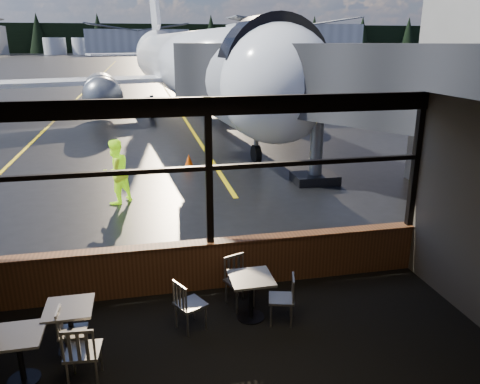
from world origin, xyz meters
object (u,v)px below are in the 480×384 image
object	(u,v)px
chair_near_w	(191,305)
chair_mid_w	(73,332)
cone_nose	(189,162)
airliner	(190,20)
chair_near_n	(240,282)
chair_mid_s	(83,352)
cafe_table_near	(251,298)
ground_crew	(116,172)
jet_bridge	(302,117)
cafe_table_left	(20,358)
cafe_table_mid	(71,329)
chair_near_e	(281,299)

from	to	relation	value
chair_near_w	chair_mid_w	size ratio (longest dim) A/B	1.10
chair_near_w	chair_mid_w	xyz separation A→B (m)	(-1.72, -0.32, -0.04)
chair_mid_w	cone_nose	distance (m)	10.50
airliner	cone_nose	xyz separation A→B (m)	(-1.59, -12.80, -5.31)
chair_near_n	chair_mid_s	size ratio (longest dim) A/B	0.95
cafe_table_near	cone_nose	bearing A→B (deg)	89.84
ground_crew	chair_mid_w	bearing A→B (deg)	45.24
jet_bridge	cafe_table_near	distance (m)	7.58
cafe_table_near	cone_nose	world-z (taller)	cafe_table_near
chair_mid_s	cafe_table_left	bearing A→B (deg)	171.30
cafe_table_near	chair_mid_s	world-z (taller)	chair_mid_s
cafe_table_near	chair_mid_s	bearing A→B (deg)	-157.83
cafe_table_mid	cone_nose	bearing A→B (deg)	74.43
jet_bridge	cafe_table_mid	xyz separation A→B (m)	(-5.88, -6.94, -1.88)
cafe_table_mid	chair_mid_s	world-z (taller)	chair_mid_s
cafe_table_left	chair_near_w	xyz separation A→B (m)	(2.34, 0.72, 0.07)
ground_crew	chair_near_w	bearing A→B (deg)	59.90
cafe_table_near	cafe_table_left	world-z (taller)	cafe_table_near
chair_mid_s	cone_nose	size ratio (longest dim) A/B	1.69
chair_near_w	ground_crew	world-z (taller)	ground_crew
chair_near_n	chair_mid_s	distance (m)	2.81
cafe_table_near	ground_crew	xyz separation A→B (m)	(-2.35, 6.48, 0.53)
chair_mid_w	cone_nose	xyz separation A→B (m)	(2.74, 10.13, -0.12)
jet_bridge	ground_crew	xyz separation A→B (m)	(-5.47, -0.16, -1.34)
cafe_table_left	chair_mid_s	size ratio (longest dim) A/B	0.77
chair_mid_s	chair_mid_w	bearing A→B (deg)	113.53
chair_near_e	chair_near_n	xyz separation A→B (m)	(-0.55, 0.62, 0.03)
cafe_table_mid	chair_near_e	size ratio (longest dim) A/B	0.89
chair_near_e	airliner	bearing A→B (deg)	12.80
chair_near_n	ground_crew	distance (m)	6.49
cafe_table_near	cone_nose	distance (m)	9.71
jet_bridge	cone_nose	xyz separation A→B (m)	(-3.09, 3.06, -1.97)
cafe_table_mid	cafe_table_left	distance (m)	0.79
chair_near_n	cafe_table_near	bearing A→B (deg)	82.29
cafe_table_mid	chair_near_e	world-z (taller)	chair_near_e
airliner	chair_near_w	bearing A→B (deg)	-101.51
cafe_table_near	ground_crew	bearing A→B (deg)	109.92
cafe_table_mid	chair_mid_s	xyz separation A→B (m)	(0.25, -0.73, 0.10)
jet_bridge	chair_mid_s	bearing A→B (deg)	-126.28
chair_near_e	chair_mid_w	bearing A→B (deg)	109.54
cafe_table_left	chair_mid_w	world-z (taller)	chair_mid_w
airliner	chair_near_e	world-z (taller)	airliner
cafe_table_near	chair_near_w	size ratio (longest dim) A/B	0.87
jet_bridge	chair_near_n	world-z (taller)	jet_bridge
cone_nose	jet_bridge	bearing A→B (deg)	-44.74
chair_near_e	chair_mid_s	distance (m)	3.07
cafe_table_near	chair_near_n	bearing A→B (deg)	102.96
cafe_table_near	cone_nose	xyz separation A→B (m)	(0.03, 9.71, -0.10)
chair_near_w	ground_crew	size ratio (longest dim) A/B	0.48
jet_bridge	chair_near_e	xyz separation A→B (m)	(-2.66, -6.86, -1.83)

